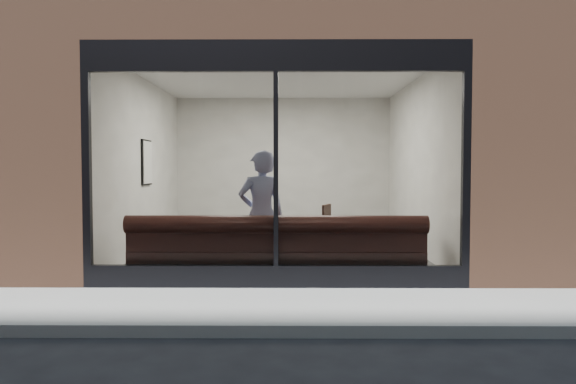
{
  "coord_description": "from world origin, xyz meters",
  "views": [
    {
      "loc": [
        0.21,
        -5.19,
        1.58
      ],
      "look_at": [
        0.15,
        2.4,
        1.24
      ],
      "focal_mm": 35.0,
      "sensor_mm": 36.0,
      "label": 1
    }
  ],
  "objects_px": {
    "cafe_table_left": "(169,223)",
    "cafe_table_right": "(399,223)",
    "person": "(261,215)",
    "cafe_chair_right": "(316,246)",
    "banquette": "(277,266)"
  },
  "relations": [
    {
      "from": "person",
      "to": "cafe_table_right",
      "type": "xyz_separation_m",
      "value": [
        2.04,
        0.48,
        -0.16
      ]
    },
    {
      "from": "person",
      "to": "cafe_table_left",
      "type": "bearing_deg",
      "value": -34.31
    },
    {
      "from": "person",
      "to": "cafe_chair_right",
      "type": "relative_size",
      "value": 4.53
    },
    {
      "from": "banquette",
      "to": "cafe_table_right",
      "type": "height_order",
      "value": "cafe_table_right"
    },
    {
      "from": "cafe_table_left",
      "to": "cafe_chair_right",
      "type": "xyz_separation_m",
      "value": [
        2.25,
        1.12,
        -0.5
      ]
    },
    {
      "from": "banquette",
      "to": "cafe_table_left",
      "type": "bearing_deg",
      "value": 156.3
    },
    {
      "from": "cafe_chair_right",
      "to": "cafe_table_left",
      "type": "bearing_deg",
      "value": 46.91
    },
    {
      "from": "cafe_table_left",
      "to": "cafe_chair_right",
      "type": "height_order",
      "value": "cafe_table_left"
    },
    {
      "from": "banquette",
      "to": "person",
      "type": "bearing_deg",
      "value": 130.04
    },
    {
      "from": "banquette",
      "to": "cafe_table_right",
      "type": "relative_size",
      "value": 5.76
    },
    {
      "from": "cafe_table_left",
      "to": "cafe_table_right",
      "type": "relative_size",
      "value": 0.8
    },
    {
      "from": "person",
      "to": "cafe_table_left",
      "type": "distance_m",
      "value": 1.49
    },
    {
      "from": "banquette",
      "to": "cafe_chair_right",
      "type": "relative_size",
      "value": 10.01
    },
    {
      "from": "banquette",
      "to": "cafe_table_left",
      "type": "xyz_separation_m",
      "value": [
        -1.64,
        0.72,
        0.52
      ]
    },
    {
      "from": "cafe_table_right",
      "to": "cafe_chair_right",
      "type": "relative_size",
      "value": 1.74
    }
  ]
}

